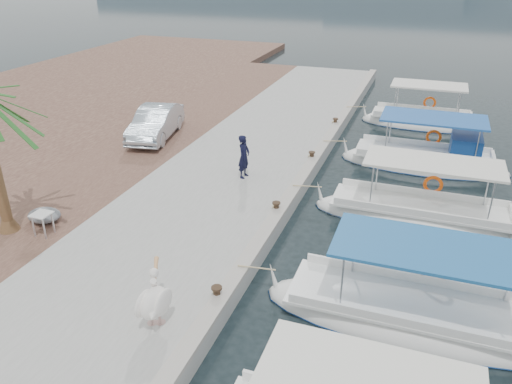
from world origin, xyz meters
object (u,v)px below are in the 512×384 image
pelican (154,301)px  parked_car (156,123)px  fishing_caique_e (421,123)px  fishing_caique_c (419,218)px  fisherman (244,157)px  fishing_caique_b (413,318)px  fishing_caique_d (425,163)px

pelican → parked_car: bearing=119.7°
fishing_caique_e → pelican: size_ratio=3.96×
fishing_caique_c → fisherman: 6.77m
fishing_caique_b → fishing_caique_c: (-0.14, 5.55, 0.00)m
fishing_caique_b → parked_car: 15.25m
fishing_caique_c → parked_car: fishing_caique_c is taller
fishing_caique_e → fishing_caique_b: bearing=-87.7°
pelican → parked_car: 13.34m
pelican → parked_car: (-6.61, 11.59, 0.07)m
parked_car → pelican: bearing=-71.3°
fisherman → parked_car: size_ratio=0.39×
fishing_caique_c → fishing_caique_e: size_ratio=1.17×
fishing_caique_d → parked_car: (-12.15, -1.77, 1.03)m
fishing_caique_e → parked_car: size_ratio=1.43×
fishing_caique_b → fishing_caique_c: bearing=91.4°
pelican → fishing_caique_b: bearing=25.1°
pelican → fishing_caique_e: bearing=75.3°
fishing_caique_b → fishing_caique_e: (-0.66, 16.61, 0.00)m
pelican → fisherman: bearing=97.0°
pelican → parked_car: parked_car is taller
fishing_caique_d → fishing_caique_e: (-0.49, 5.92, -0.07)m
pelican → parked_car: size_ratio=0.36×
fishing_caique_c → fishing_caique_b: bearing=-88.6°
fishing_caique_c → fishing_caique_d: 5.14m
fishing_caique_e → fisherman: bearing=-120.0°
fishing_caique_b → fishing_caique_c: 5.55m
fishing_caique_e → fisherman: size_ratio=3.72×
fishing_caique_b → fishing_caique_e: bearing=92.3°
fishing_caique_d → fisherman: fishing_caique_d is taller
fishing_caique_c → fisherman: fishing_caique_c is taller
fishing_caique_e → parked_car: bearing=-146.6°
fishing_caique_b → fisherman: (-6.78, 5.99, 1.22)m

